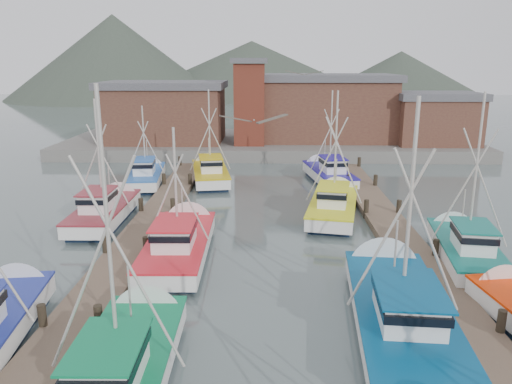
{
  "coord_description": "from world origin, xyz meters",
  "views": [
    {
      "loc": [
        -0.07,
        -17.66,
        9.46
      ],
      "look_at": [
        -0.72,
        8.4,
        2.6
      ],
      "focal_mm": 35.0,
      "sensor_mm": 36.0,
      "label": 1
    }
  ],
  "objects_px": {
    "boat_4": "(126,364)",
    "lookout_tower": "(249,101)",
    "boat_12": "(210,172)",
    "boat_8": "(180,242)"
  },
  "relations": [
    {
      "from": "boat_4",
      "to": "lookout_tower",
      "type": "bearing_deg",
      "value": 85.37
    },
    {
      "from": "lookout_tower",
      "to": "boat_12",
      "type": "relative_size",
      "value": 0.97
    },
    {
      "from": "boat_8",
      "to": "boat_12",
      "type": "height_order",
      "value": "boat_12"
    },
    {
      "from": "boat_8",
      "to": "boat_4",
      "type": "bearing_deg",
      "value": -90.43
    },
    {
      "from": "boat_4",
      "to": "boat_8",
      "type": "distance_m",
      "value": 10.34
    },
    {
      "from": "lookout_tower",
      "to": "boat_12",
      "type": "xyz_separation_m",
      "value": [
        -2.81,
        -11.15,
        -4.87
      ]
    },
    {
      "from": "boat_12",
      "to": "boat_4",
      "type": "bearing_deg",
      "value": -98.95
    },
    {
      "from": "boat_8",
      "to": "boat_12",
      "type": "bearing_deg",
      "value": 90.16
    },
    {
      "from": "boat_12",
      "to": "lookout_tower",
      "type": "bearing_deg",
      "value": 65.8
    },
    {
      "from": "lookout_tower",
      "to": "boat_12",
      "type": "height_order",
      "value": "lookout_tower"
    }
  ]
}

